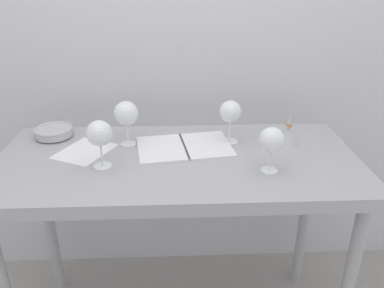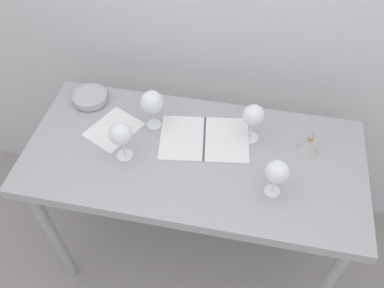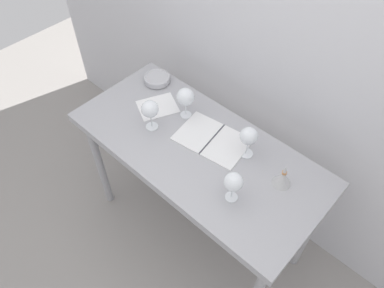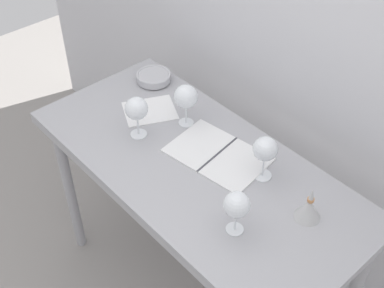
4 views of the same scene
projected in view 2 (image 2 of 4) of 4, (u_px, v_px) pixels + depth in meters
ground_plane at (193, 250)px, 2.32m from camera, size 6.00×6.00×0.00m
back_wall at (217, 3)px, 1.64m from camera, size 3.80×0.04×2.60m
steel_counter at (194, 169)px, 1.71m from camera, size 1.40×0.65×0.90m
wine_glass_near_left at (121, 135)px, 1.53m from camera, size 0.09×0.09×0.18m
wine_glass_near_right at (277, 173)px, 1.42m from camera, size 0.09×0.09×0.17m
wine_glass_far_left at (152, 103)px, 1.64m from camera, size 0.10×0.10×0.19m
wine_glass_far_right at (253, 116)px, 1.59m from camera, size 0.09×0.09×0.18m
open_notebook at (204, 139)px, 1.68m from camera, size 0.41×0.30×0.01m
tasting_sheet_upper at (114, 129)px, 1.72m from camera, size 0.25×0.27×0.00m
tasting_bowl at (90, 97)px, 1.82m from camera, size 0.16×0.16×0.04m
decanter_funnel at (308, 145)px, 1.61m from camera, size 0.09×0.09×0.14m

